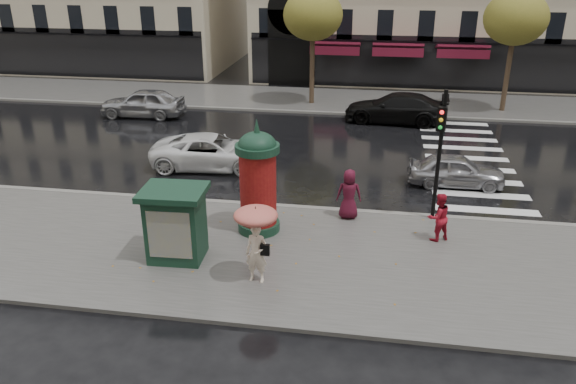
% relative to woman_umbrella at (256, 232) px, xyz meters
% --- Properties ---
extents(ground, '(160.00, 160.00, 0.00)m').
position_rel_woman_umbrella_xyz_m(ground, '(1.06, 2.02, -1.61)').
color(ground, black).
rests_on(ground, ground).
extents(near_sidewalk, '(90.00, 7.00, 0.12)m').
position_rel_woman_umbrella_xyz_m(near_sidewalk, '(1.06, 1.52, -1.55)').
color(near_sidewalk, '#474744').
rests_on(near_sidewalk, ground).
extents(far_sidewalk, '(90.00, 6.00, 0.12)m').
position_rel_woman_umbrella_xyz_m(far_sidewalk, '(1.06, 21.02, -1.55)').
color(far_sidewalk, '#474744').
rests_on(far_sidewalk, ground).
extents(near_kerb, '(90.00, 0.25, 0.14)m').
position_rel_woman_umbrella_xyz_m(near_kerb, '(1.06, 5.02, -1.54)').
color(near_kerb, slate).
rests_on(near_kerb, ground).
extents(far_kerb, '(90.00, 0.25, 0.14)m').
position_rel_woman_umbrella_xyz_m(far_kerb, '(1.06, 18.02, -1.54)').
color(far_kerb, slate).
rests_on(far_kerb, ground).
extents(zebra_crossing, '(3.60, 11.75, 0.01)m').
position_rel_woman_umbrella_xyz_m(zebra_crossing, '(7.06, 11.62, -1.61)').
color(zebra_crossing, silver).
rests_on(zebra_crossing, ground).
extents(tree_far_left, '(3.40, 3.40, 6.64)m').
position_rel_woman_umbrella_xyz_m(tree_far_left, '(-0.94, 20.02, 3.56)').
color(tree_far_left, '#38281C').
rests_on(tree_far_left, ground).
extents(tree_far_right, '(3.40, 3.40, 6.64)m').
position_rel_woman_umbrella_xyz_m(tree_far_right, '(10.06, 20.02, 3.56)').
color(tree_far_right, '#38281C').
rests_on(tree_far_right, ground).
extents(woman_umbrella, '(1.18, 1.18, 2.26)m').
position_rel_woman_umbrella_xyz_m(woman_umbrella, '(0.00, 0.00, 0.00)').
color(woman_umbrella, '#F7E1CB').
rests_on(woman_umbrella, near_sidewalk).
extents(woman_red, '(0.95, 0.89, 1.56)m').
position_rel_woman_umbrella_xyz_m(woman_red, '(5.06, 3.25, -0.71)').
color(woman_red, '#AB1527').
rests_on(woman_red, near_sidewalk).
extents(man_burgundy, '(0.88, 0.61, 1.72)m').
position_rel_woman_umbrella_xyz_m(man_burgundy, '(2.22, 4.42, -0.63)').
color(man_burgundy, '#4A0E20').
rests_on(man_burgundy, near_sidewalk).
extents(morris_column, '(1.39, 1.39, 3.73)m').
position_rel_woman_umbrella_xyz_m(morris_column, '(-0.59, 3.03, 0.30)').
color(morris_column, '#143424').
rests_on(morris_column, near_sidewalk).
extents(traffic_light, '(0.32, 0.43, 4.42)m').
position_rel_woman_umbrella_xyz_m(traffic_light, '(5.03, 4.74, 1.19)').
color(traffic_light, black).
rests_on(traffic_light, near_sidewalk).
extents(newsstand, '(1.88, 1.60, 2.18)m').
position_rel_woman_umbrella_xyz_m(newsstand, '(-2.58, 0.90, -0.37)').
color(newsstand, '#143424').
rests_on(newsstand, near_sidewalk).
extents(car_silver, '(3.71, 1.51, 1.26)m').
position_rel_woman_umbrella_xyz_m(car_silver, '(6.17, 8.27, -0.98)').
color(car_silver, '#9A999E').
rests_on(car_silver, ground).
extents(car_white, '(5.28, 2.81, 1.41)m').
position_rel_woman_umbrella_xyz_m(car_white, '(-3.79, 8.67, -0.90)').
color(car_white, white).
rests_on(car_white, ground).
extents(car_black, '(5.58, 2.69, 1.57)m').
position_rel_woman_umbrella_xyz_m(car_black, '(3.97, 16.96, -0.83)').
color(car_black, black).
rests_on(car_black, ground).
extents(car_far_silver, '(4.67, 2.03, 1.57)m').
position_rel_woman_umbrella_xyz_m(car_far_silver, '(-9.87, 15.86, -0.83)').
color(car_far_silver, '#9C9DA0').
rests_on(car_far_silver, ground).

